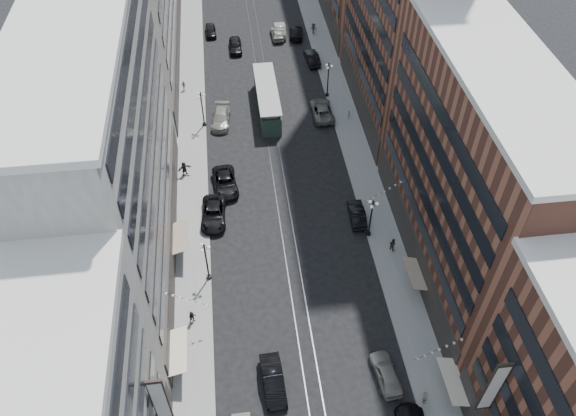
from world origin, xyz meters
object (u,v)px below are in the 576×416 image
car_extra_0 (312,58)px  lamppost_se_far (371,217)px  car_7 (225,182)px  pedestrian_4 (425,398)px  car_13 (235,46)px  streetcar (267,100)px  pedestrian_6 (184,86)px  lamppost_sw_mid (202,108)px  car_10 (357,214)px  car_12 (296,33)px  lamppost_sw_far (206,260)px  pedestrian_2 (192,317)px  lamppost_se_mid (328,79)px  car_extra_1 (277,33)px  car_9 (211,31)px  pedestrian_7 (393,244)px  car_2 (214,214)px  car_4 (386,373)px  pedestrian_5 (184,168)px  car_8 (221,118)px  pedestrian_8 (349,114)px  car_5 (273,381)px  car_11 (322,110)px  car_14 (280,30)px  pedestrian_9 (313,29)px

car_extra_0 → lamppost_se_far: bearing=87.5°
lamppost_se_far → car_7: lamppost_se_far is taller
pedestrian_4 → car_13: (-13.36, 63.40, -0.11)m
streetcar → car_7: streetcar is taller
lamppost_se_far → pedestrian_6: 38.54m
lamppost_sw_mid → pedestrian_6: 9.77m
car_7 → car_10: 16.84m
pedestrian_6 → car_extra_0: 21.20m
car_12 → car_10: bearing=99.8°
lamppost_sw_far → pedestrian_2: size_ratio=3.39×
lamppost_se_mid → car_10: (-0.80, -25.22, -2.30)m
car_12 → car_extra_1: size_ratio=1.07×
car_extra_1 → lamppost_sw_far: bearing=73.5°
car_9 → pedestrian_7: 54.58m
pedestrian_2 → car_10: size_ratio=0.34×
lamppost_se_far → pedestrian_2: (-20.12, -9.36, -2.13)m
lamppost_se_far → car_2: bearing=164.7°
car_4 → pedestrian_6: size_ratio=3.23×
car_9 → pedestrian_5: 35.99m
lamppost_se_mid → pedestrian_4: (0.50, -48.42, -2.12)m
car_4 → pedestrian_6: 53.17m
car_8 → car_13: 19.79m
car_7 → pedestrian_6: 22.67m
car_8 → car_9: car_8 is taller
lamppost_sw_far → car_extra_0: lamppost_sw_far is taller
lamppost_se_mid → pedestrian_8: lamppost_se_mid is taller
lamppost_se_mid → car_12: (-2.29, 18.20, -2.34)m
lamppost_se_far → pedestrian_7: size_ratio=3.25×
car_13 → car_extra_1: 8.01m
car_2 → car_4: bearing=-52.0°
car_13 → lamppost_sw_mid: bearing=-105.2°
car_5 → pedestrian_2: (-7.30, 7.73, 0.07)m
car_5 → car_11: 42.09m
lamppost_se_mid → car_8: size_ratio=0.93×
car_9 → car_13: bearing=-57.5°
car_2 → car_4: size_ratio=1.24×
car_5 → car_10: car_5 is taller
car_8 → pedestrian_6: bearing=127.8°
pedestrian_5 → car_extra_0: 31.96m
pedestrian_2 → car_14: bearing=64.6°
car_5 → car_extra_0: bearing=74.5°
car_2 → car_7: (1.60, 5.22, -0.00)m
car_13 → car_14: size_ratio=0.96×
car_11 → car_extra_1: (-4.00, 22.80, -0.05)m
lamppost_sw_far → car_11: lamppost_sw_far is taller
pedestrian_2 → pedestrian_9: 59.79m
pedestrian_2 → car_extra_1: (14.56, 55.63, -0.14)m
car_7 → car_extra_1: size_ratio=1.26×
car_5 → car_extra_0: (12.02, 54.79, -0.04)m
lamppost_sw_mid → pedestrian_5: (-2.65, -10.02, -1.97)m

